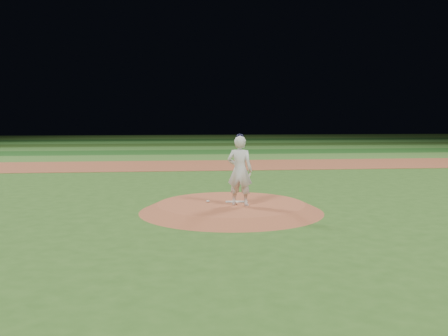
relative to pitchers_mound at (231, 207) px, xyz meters
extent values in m
plane|color=#2E591C|center=(0.00, 0.00, -0.12)|extent=(120.00, 120.00, 0.00)
cube|color=brown|center=(0.00, 14.00, -0.12)|extent=(70.00, 6.00, 0.02)
cube|color=#3B6A26|center=(0.00, 19.50, -0.12)|extent=(70.00, 5.00, 0.02)
cube|color=#194817|center=(0.00, 24.50, -0.12)|extent=(70.00, 5.00, 0.02)
cube|color=#336625|center=(0.00, 29.50, -0.12)|extent=(70.00, 5.00, 0.02)
cube|color=#203F14|center=(0.00, 34.50, -0.12)|extent=(70.00, 5.00, 0.02)
cube|color=#2F6825|center=(0.00, 39.50, -0.12)|extent=(70.00, 5.00, 0.02)
cube|color=#163F14|center=(0.00, 44.50, -0.12)|extent=(70.00, 5.00, 0.02)
cone|color=#A35232|center=(0.00, 0.00, 0.00)|extent=(5.50, 5.50, 0.25)
cube|color=white|center=(0.18, 0.12, 0.14)|extent=(0.67, 0.21, 0.03)
ellipsoid|color=silver|center=(-0.69, 0.23, 0.16)|extent=(0.11, 0.11, 0.06)
imported|color=silver|center=(0.20, -0.40, 1.14)|extent=(0.88, 0.74, 2.04)
ellipsoid|color=black|center=(0.20, -0.40, 2.14)|extent=(0.22, 0.22, 0.15)
camera|label=1|loc=(-1.81, -14.64, 2.73)|focal=40.00mm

